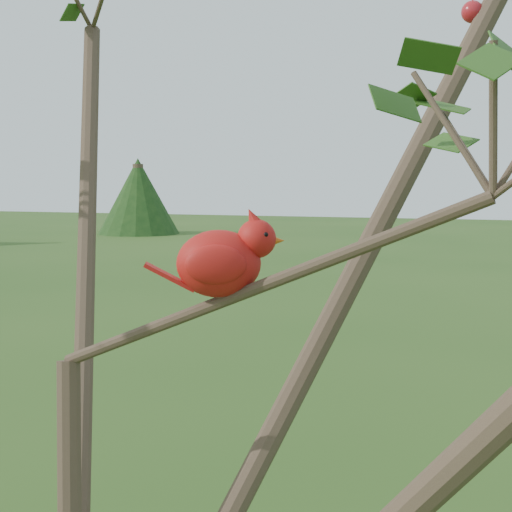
# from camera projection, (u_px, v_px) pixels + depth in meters

# --- Properties ---
(crabapple_tree) EXTENTS (2.35, 2.05, 2.95)m
(crabapple_tree) POSITION_uv_depth(u_px,v_px,m) (63.00, 256.00, 1.01)
(crabapple_tree) COLOR #3D2A20
(crabapple_tree) RESTS_ON ground
(cardinal) EXTENTS (0.18, 0.12, 0.13)m
(cardinal) POSITION_uv_depth(u_px,v_px,m) (223.00, 260.00, 1.05)
(cardinal) COLOR red
(cardinal) RESTS_ON ground
(distant_trees) EXTENTS (41.12, 10.24, 3.39)m
(distant_trees) POSITION_uv_depth(u_px,v_px,m) (467.00, 200.00, 23.75)
(distant_trees) COLOR #3D2A20
(distant_trees) RESTS_ON ground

